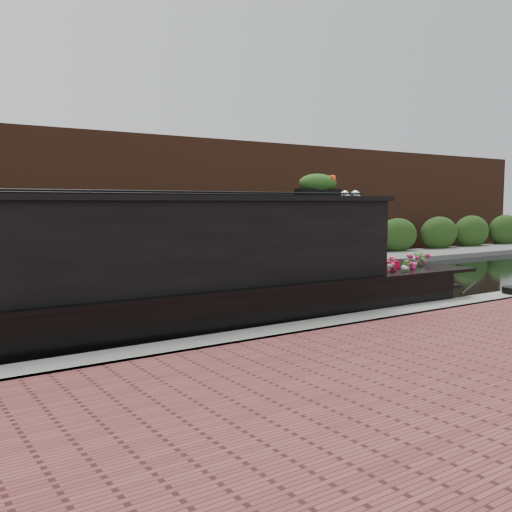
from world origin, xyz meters
TOP-DOWN VIEW (x-y plane):
  - ground at (0.00, 0.00)m, footprint 80.00×80.00m
  - near_bank_coping at (0.00, -3.30)m, footprint 40.00×0.60m
  - far_bank_path at (0.00, 4.20)m, footprint 40.00×2.40m
  - far_hedge at (0.00, 5.10)m, footprint 40.00×1.10m
  - far_brick_wall at (0.00, 7.20)m, footprint 40.00×1.00m
  - narrowboat at (-2.09, -1.87)m, footprint 11.36×2.35m
  - rope_fender at (3.97, -1.88)m, footprint 0.28×0.39m

SIDE VIEW (x-z plane):
  - ground at x=0.00m, z-range 0.00..0.00m
  - near_bank_coping at x=0.00m, z-range -0.25..0.25m
  - far_bank_path at x=0.00m, z-range -0.17..0.17m
  - far_hedge at x=0.00m, z-range -1.40..1.40m
  - far_brick_wall at x=0.00m, z-range -4.00..4.00m
  - rope_fender at x=3.97m, z-range 0.00..0.28m
  - narrowboat at x=-2.09m, z-range -0.54..2.11m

